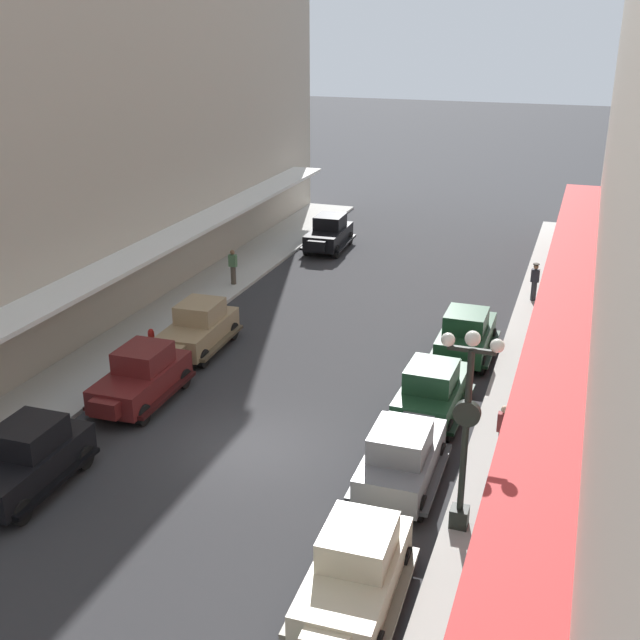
{
  "coord_description": "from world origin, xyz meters",
  "views": [
    {
      "loc": [
        8.5,
        -18.51,
        11.9
      ],
      "look_at": [
        0.0,
        6.0,
        1.8
      ],
      "focal_mm": 44.3,
      "sensor_mm": 36.0,
      "label": 1
    }
  ],
  "objects_px": {
    "pedestrian_0": "(575,295)",
    "parked_car_7": "(198,327)",
    "lamp_post_with_clock": "(466,423)",
    "pedestrian_4": "(531,421)",
    "parked_car_1": "(432,389)",
    "parked_car_3": "(329,232)",
    "pedestrian_2": "(503,431)",
    "pedestrian_3": "(233,267)",
    "pedestrian_5": "(535,281)",
    "parked_car_5": "(466,333)",
    "parked_car_0": "(141,375)",
    "pedestrian_1": "(531,351)",
    "parked_car_2": "(26,457)",
    "parked_car_4": "(355,569)",
    "parked_car_6": "(401,455)",
    "fire_hydrant": "(151,339)"
  },
  "relations": [
    {
      "from": "pedestrian_0",
      "to": "parked_car_7",
      "type": "bearing_deg",
      "value": -148.17
    },
    {
      "from": "lamp_post_with_clock",
      "to": "pedestrian_4",
      "type": "bearing_deg",
      "value": 74.14
    },
    {
      "from": "parked_car_1",
      "to": "parked_car_3",
      "type": "bearing_deg",
      "value": 118.24
    },
    {
      "from": "lamp_post_with_clock",
      "to": "pedestrian_2",
      "type": "bearing_deg",
      "value": 80.76
    },
    {
      "from": "pedestrian_3",
      "to": "pedestrian_5",
      "type": "distance_m",
      "value": 13.56
    },
    {
      "from": "parked_car_5",
      "to": "parked_car_7",
      "type": "bearing_deg",
      "value": -164.4
    },
    {
      "from": "parked_car_0",
      "to": "pedestrian_5",
      "type": "relative_size",
      "value": 2.56
    },
    {
      "from": "pedestrian_1",
      "to": "pedestrian_4",
      "type": "distance_m",
      "value": 5.13
    },
    {
      "from": "pedestrian_2",
      "to": "parked_car_0",
      "type": "bearing_deg",
      "value": -179.93
    },
    {
      "from": "parked_car_2",
      "to": "pedestrian_2",
      "type": "height_order",
      "value": "parked_car_2"
    },
    {
      "from": "parked_car_4",
      "to": "parked_car_5",
      "type": "distance_m",
      "value": 14.02
    },
    {
      "from": "parked_car_0",
      "to": "pedestrian_5",
      "type": "height_order",
      "value": "parked_car_0"
    },
    {
      "from": "pedestrian_2",
      "to": "parked_car_6",
      "type": "bearing_deg",
      "value": -138.79
    },
    {
      "from": "lamp_post_with_clock",
      "to": "pedestrian_3",
      "type": "bearing_deg",
      "value": 130.94
    },
    {
      "from": "parked_car_2",
      "to": "pedestrian_4",
      "type": "bearing_deg",
      "value": 27.02
    },
    {
      "from": "parked_car_6",
      "to": "parked_car_3",
      "type": "bearing_deg",
      "value": 113.36
    },
    {
      "from": "pedestrian_0",
      "to": "pedestrian_5",
      "type": "distance_m",
      "value": 2.12
    },
    {
      "from": "parked_car_6",
      "to": "fire_hydrant",
      "type": "distance_m",
      "value": 12.32
    },
    {
      "from": "parked_car_2",
      "to": "parked_car_5",
      "type": "height_order",
      "value": "same"
    },
    {
      "from": "parked_car_0",
      "to": "pedestrian_2",
      "type": "relative_size",
      "value": 2.61
    },
    {
      "from": "parked_car_0",
      "to": "parked_car_3",
      "type": "relative_size",
      "value": 0.99
    },
    {
      "from": "parked_car_5",
      "to": "pedestrian_4",
      "type": "distance_m",
      "value": 6.85
    },
    {
      "from": "pedestrian_1",
      "to": "pedestrian_5",
      "type": "height_order",
      "value": "same"
    },
    {
      "from": "pedestrian_1",
      "to": "pedestrian_5",
      "type": "distance_m",
      "value": 7.87
    },
    {
      "from": "parked_car_1",
      "to": "pedestrian_3",
      "type": "height_order",
      "value": "parked_car_1"
    },
    {
      "from": "parked_car_2",
      "to": "parked_car_7",
      "type": "bearing_deg",
      "value": 90.2
    },
    {
      "from": "parked_car_3",
      "to": "parked_car_2",
      "type": "bearing_deg",
      "value": -90.61
    },
    {
      "from": "lamp_post_with_clock",
      "to": "pedestrian_4",
      "type": "distance_m",
      "value": 5.03
    },
    {
      "from": "lamp_post_with_clock",
      "to": "pedestrian_5",
      "type": "xyz_separation_m",
      "value": [
        0.25,
        17.4,
        -1.97
      ]
    },
    {
      "from": "fire_hydrant",
      "to": "parked_car_5",
      "type": "bearing_deg",
      "value": 17.56
    },
    {
      "from": "pedestrian_4",
      "to": "parked_car_0",
      "type": "bearing_deg",
      "value": -175.84
    },
    {
      "from": "parked_car_6",
      "to": "parked_car_7",
      "type": "bearing_deg",
      "value": 145.2
    },
    {
      "from": "pedestrian_0",
      "to": "pedestrian_3",
      "type": "bearing_deg",
      "value": -176.0
    },
    {
      "from": "parked_car_3",
      "to": "lamp_post_with_clock",
      "type": "bearing_deg",
      "value": -64.13
    },
    {
      "from": "parked_car_6",
      "to": "parked_car_7",
      "type": "relative_size",
      "value": 0.99
    },
    {
      "from": "pedestrian_2",
      "to": "pedestrian_3",
      "type": "bearing_deg",
      "value": 139.84
    },
    {
      "from": "parked_car_1",
      "to": "parked_car_6",
      "type": "xyz_separation_m",
      "value": [
        0.03,
        -4.19,
        0.0
      ]
    },
    {
      "from": "parked_car_3",
      "to": "pedestrian_1",
      "type": "bearing_deg",
      "value": -47.91
    },
    {
      "from": "parked_car_0",
      "to": "parked_car_1",
      "type": "bearing_deg",
      "value": 12.94
    },
    {
      "from": "parked_car_3",
      "to": "fire_hydrant",
      "type": "height_order",
      "value": "parked_car_3"
    },
    {
      "from": "parked_car_7",
      "to": "pedestrian_5",
      "type": "relative_size",
      "value": 2.58
    },
    {
      "from": "parked_car_0",
      "to": "pedestrian_3",
      "type": "xyz_separation_m",
      "value": [
        -2.12,
        11.57,
        0.05
      ]
    },
    {
      "from": "pedestrian_4",
      "to": "pedestrian_5",
      "type": "relative_size",
      "value": 0.98
    },
    {
      "from": "lamp_post_with_clock",
      "to": "fire_hydrant",
      "type": "bearing_deg",
      "value": 150.77
    },
    {
      "from": "parked_car_0",
      "to": "pedestrian_2",
      "type": "bearing_deg",
      "value": 0.07
    },
    {
      "from": "parked_car_4",
      "to": "parked_car_6",
      "type": "bearing_deg",
      "value": 91.98
    },
    {
      "from": "pedestrian_0",
      "to": "pedestrian_2",
      "type": "xyz_separation_m",
      "value": [
        -1.4,
        -12.61,
        -0.02
      ]
    },
    {
      "from": "pedestrian_2",
      "to": "pedestrian_5",
      "type": "bearing_deg",
      "value": 91.34
    },
    {
      "from": "parked_car_4",
      "to": "parked_car_6",
      "type": "distance_m",
      "value": 4.83
    },
    {
      "from": "parked_car_3",
      "to": "parked_car_0",
      "type": "bearing_deg",
      "value": -90.21
    }
  ]
}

